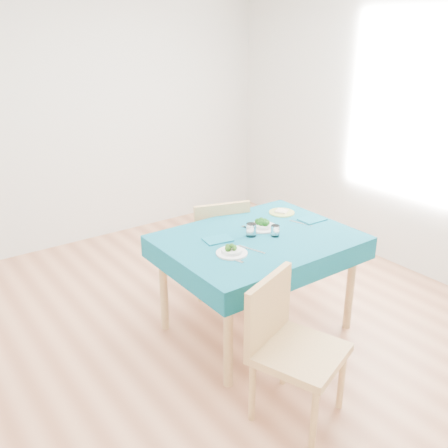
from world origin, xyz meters
TOP-DOWN VIEW (x-y plane):
  - room_shell at (0.00, 0.00)m, footprint 4.02×4.52m
  - table at (0.19, -0.15)m, footprint 1.34×1.02m
  - chair_near at (-0.19, -1.00)m, footprint 0.61×0.64m
  - chair_far at (0.30, 0.56)m, footprint 0.59×0.62m
  - bowl_near at (-0.14, -0.27)m, footprint 0.21×0.21m
  - bowl_far at (0.32, -0.05)m, footprint 0.23×0.23m
  - fork_near at (-0.18, -0.33)m, footprint 0.07×0.19m
  - knife_near at (0.01, -0.30)m, footprint 0.08×0.21m
  - fork_far at (0.25, -0.04)m, footprint 0.08×0.19m
  - knife_far at (0.61, -0.15)m, footprint 0.07×0.19m
  - napkin_near at (-0.08, -0.04)m, footprint 0.21×0.16m
  - napkin_far at (0.74, -0.15)m, footprint 0.20×0.14m
  - tumbler_center at (0.16, -0.12)m, footprint 0.07×0.07m
  - tumbler_side at (0.29, -0.22)m, footprint 0.06×0.06m
  - side_plate at (0.65, 0.11)m, footprint 0.20×0.20m
  - bread_slice at (0.65, 0.11)m, footprint 0.12×0.12m

SIDE VIEW (x-z plane):
  - table at x=0.19m, z-range 0.00..0.76m
  - chair_far at x=0.30m, z-range 0.00..1.16m
  - chair_near at x=-0.19m, z-range 0.00..1.16m
  - knife_far at x=0.61m, z-range 0.76..0.76m
  - knife_near at x=0.01m, z-range 0.76..0.76m
  - fork_near at x=-0.18m, z-range 0.76..0.76m
  - fork_far at x=0.25m, z-range 0.76..0.76m
  - side_plate at x=0.65m, z-range 0.76..0.77m
  - napkin_near at x=-0.08m, z-range 0.76..0.77m
  - napkin_far at x=0.74m, z-range 0.76..0.77m
  - bread_slice at x=0.65m, z-range 0.77..0.78m
  - bowl_near at x=-0.14m, z-range 0.76..0.82m
  - bowl_far at x=0.32m, z-range 0.76..0.83m
  - tumbler_side at x=0.29m, z-range 0.76..0.84m
  - tumbler_center at x=0.16m, z-range 0.76..0.85m
  - room_shell at x=0.00m, z-range -0.02..2.71m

